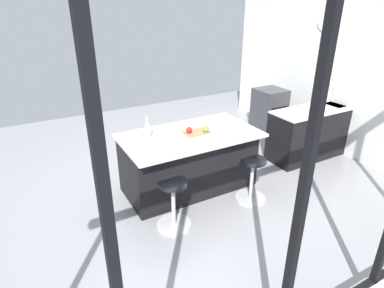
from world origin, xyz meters
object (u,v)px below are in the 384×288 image
Objects in this scene: cutting_board at (196,132)px; apple_red at (189,130)px; apple_green at (206,129)px; oven_range at (269,108)px; water_bottle at (147,130)px; kitchen_island at (189,161)px; stool_by_window at (252,181)px; stool_middle at (173,206)px.

cutting_board is 4.07× the size of apple_red.
apple_red is 1.01× the size of apple_green.
water_bottle reaches higher than oven_range.
kitchen_island reaches higher than stool_by_window.
cutting_board is 4.12× the size of apple_green.
stool_by_window is 1.78× the size of cutting_board.
apple_red reaches higher than kitchen_island.
cutting_board is 0.70m from water_bottle.
kitchen_island is at bearing -109.84° from apple_red.
apple_red reaches higher than cutting_board.
apple_green is (-0.83, -0.60, 0.65)m from stool_middle.
kitchen_island is (2.77, 1.37, 0.02)m from oven_range.
oven_range is 9.79× the size of apple_red.
stool_middle is (3.38, 2.09, -0.13)m from oven_range.
water_bottle reaches higher than apple_red.
apple_green reaches higher than cutting_board.
apple_green is (-0.21, 0.12, 0.51)m from kitchen_island.
kitchen_island is at bearing -29.92° from apple_green.
water_bottle is (0.79, -0.23, 0.06)m from apple_green.
stool_by_window is at bearing 44.07° from oven_range.
stool_middle is 1.15m from cutting_board.
stool_by_window is at bearing 123.69° from apple_green.
oven_range is 2.77× the size of water_bottle.
oven_range is at bearing -159.37° from water_bottle.
apple_red is at bearing -19.49° from apple_green.
apple_red is at bearing -131.28° from stool_middle.
water_bottle is at bearing -16.03° from apple_green.
apple_red is at bearing 70.16° from kitchen_island.
stool_by_window is at bearing 130.30° from kitchen_island.
apple_green is 0.28× the size of water_bottle.
kitchen_island is at bearing -130.30° from stool_middle.
cutting_board is at bearing -52.37° from stool_by_window.
apple_green is (-0.12, 0.07, 0.05)m from cutting_board.
cutting_board is (0.52, -0.67, 0.60)m from stool_by_window.
kitchen_island reaches higher than stool_middle.
kitchen_island is at bearing 169.69° from water_bottle.
apple_green reaches higher than stool_middle.
kitchen_island is 22.01× the size of apple_red.
water_bottle is at bearing 20.63° from oven_range.
apple_red is at bearing -47.32° from stool_by_window.
stool_by_window is 1.62m from water_bottle.
cutting_board is (2.68, 1.42, 0.47)m from oven_range.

